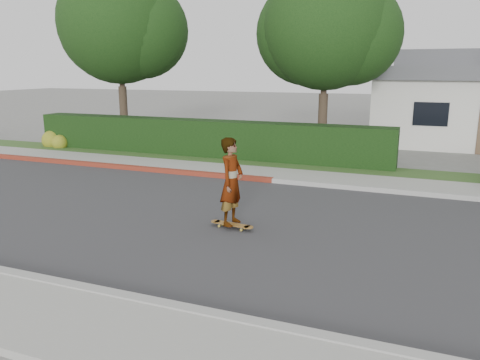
# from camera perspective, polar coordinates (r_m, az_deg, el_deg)

# --- Properties ---
(ground) EXTENTS (120.00, 120.00, 0.00)m
(ground) POSITION_cam_1_polar(r_m,az_deg,el_deg) (11.37, -7.09, -4.46)
(ground) COLOR slate
(ground) RESTS_ON ground
(road) EXTENTS (60.00, 8.00, 0.01)m
(road) POSITION_cam_1_polar(r_m,az_deg,el_deg) (11.36, -7.09, -4.43)
(road) COLOR #2D2D30
(road) RESTS_ON ground
(curb_near) EXTENTS (60.00, 0.20, 0.15)m
(curb_near) POSITION_cam_1_polar(r_m,az_deg,el_deg) (8.23, -21.06, -11.89)
(curb_near) COLOR #9E9E99
(curb_near) RESTS_ON ground
(sidewalk_near) EXTENTS (60.00, 1.60, 0.12)m
(sidewalk_near) POSITION_cam_1_polar(r_m,az_deg,el_deg) (7.67, -25.67, -14.36)
(sidewalk_near) COLOR gray
(sidewalk_near) RESTS_ON ground
(curb_far) EXTENTS (60.00, 0.20, 0.15)m
(curb_far) POSITION_cam_1_polar(r_m,az_deg,el_deg) (14.94, 0.36, 0.28)
(curb_far) COLOR #9E9E99
(curb_far) RESTS_ON ground
(curb_red_section) EXTENTS (12.00, 0.21, 0.15)m
(curb_red_section) POSITION_cam_1_polar(r_m,az_deg,el_deg) (17.33, -15.27, 1.65)
(curb_red_section) COLOR maroon
(curb_red_section) RESTS_ON ground
(sidewalk_far) EXTENTS (60.00, 1.60, 0.12)m
(sidewalk_far) POSITION_cam_1_polar(r_m,az_deg,el_deg) (15.77, 1.53, 0.92)
(sidewalk_far) COLOR gray
(sidewalk_far) RESTS_ON ground
(planting_strip) EXTENTS (60.00, 1.60, 0.10)m
(planting_strip) POSITION_cam_1_polar(r_m,az_deg,el_deg) (17.25, 3.34, 1.95)
(planting_strip) COLOR #2D4C1E
(planting_strip) RESTS_ON ground
(hedge) EXTENTS (15.00, 1.00, 1.50)m
(hedge) POSITION_cam_1_polar(r_m,az_deg,el_deg) (18.80, -4.82, 5.04)
(hedge) COLOR black
(hedge) RESTS_ON ground
(flowering_shrub) EXTENTS (1.40, 1.00, 0.90)m
(flowering_shrub) POSITION_cam_1_polar(r_m,az_deg,el_deg) (22.46, -21.66, 4.44)
(flowering_shrub) COLOR #2D4C19
(flowering_shrub) RESTS_ON ground
(tree_left) EXTENTS (5.99, 5.21, 8.00)m
(tree_left) POSITION_cam_1_polar(r_m,az_deg,el_deg) (22.26, -14.29, 17.64)
(tree_left) COLOR #33261C
(tree_left) RESTS_ON ground
(tree_center) EXTENTS (5.66, 4.84, 7.44)m
(tree_center) POSITION_cam_1_polar(r_m,az_deg,el_deg) (19.10, 10.53, 17.50)
(tree_center) COLOR #33261C
(tree_center) RESTS_ON ground
(skateboard) EXTENTS (1.06, 0.33, 0.10)m
(skateboard) POSITION_cam_1_polar(r_m,az_deg,el_deg) (10.44, -1.00, -5.45)
(skateboard) COLOR gold
(skateboard) RESTS_ON ground
(skateboarder) EXTENTS (0.52, 0.74, 1.93)m
(skateboarder) POSITION_cam_1_polar(r_m,az_deg,el_deg) (10.17, -1.03, -0.20)
(skateboarder) COLOR white
(skateboarder) RESTS_ON skateboard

